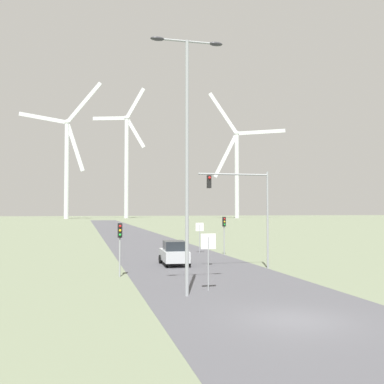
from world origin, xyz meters
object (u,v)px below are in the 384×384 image
(wind_turbine_left, at_px, (67,157))
(traffic_light_mast_overhead, at_px, (245,199))
(stop_sign_far, at_px, (200,232))
(traffic_light_post_near_right, at_px, (224,227))
(wind_turbine_center, at_px, (127,158))
(streetlamp, at_px, (187,138))
(stop_sign_near, at_px, (208,251))
(wind_turbine_right, at_px, (237,164))
(car_approaching, at_px, (174,253))
(traffic_light_post_near_left, at_px, (120,237))

(wind_turbine_left, bearing_deg, traffic_light_mast_overhead, -84.21)
(stop_sign_far, height_order, traffic_light_post_near_right, traffic_light_post_near_right)
(wind_turbine_left, xyz_separation_m, wind_turbine_center, (28.70, 12.22, 2.01))
(streetlamp, bearing_deg, traffic_light_post_near_right, 67.08)
(stop_sign_near, xyz_separation_m, wind_turbine_left, (-13.92, 192.64, 26.47))
(wind_turbine_left, distance_m, wind_turbine_right, 82.53)
(car_approaching, bearing_deg, traffic_light_post_near_left, -131.62)
(streetlamp, xyz_separation_m, stop_sign_far, (6.08, 20.86, -5.66))
(traffic_light_mast_overhead, bearing_deg, car_approaching, 142.08)
(stop_sign_near, relative_size, traffic_light_mast_overhead, 0.42)
(streetlamp, height_order, stop_sign_far, streetlamp)
(stop_sign_near, xyz_separation_m, wind_turbine_center, (14.77, 204.86, 28.48))
(wind_turbine_right, bearing_deg, car_approaching, -110.79)
(streetlamp, distance_m, stop_sign_far, 22.45)
(car_approaching, bearing_deg, stop_sign_near, -92.18)
(traffic_light_post_near_left, distance_m, wind_turbine_center, 201.77)
(stop_sign_near, distance_m, car_approaching, 11.07)
(car_approaching, bearing_deg, streetlamp, -98.51)
(car_approaching, distance_m, wind_turbine_left, 184.28)
(stop_sign_near, height_order, traffic_light_post_near_left, traffic_light_post_near_left)
(streetlamp, distance_m, car_approaching, 14.04)
(traffic_light_post_near_left, bearing_deg, traffic_light_mast_overhead, 10.16)
(streetlamp, xyz_separation_m, wind_turbine_left, (-12.52, 193.79, 20.83))
(traffic_light_post_near_left, xyz_separation_m, car_approaching, (4.49, 5.06, -1.54))
(stop_sign_far, bearing_deg, wind_turbine_center, 86.88)
(stop_sign_near, height_order, traffic_light_mast_overhead, traffic_light_mast_overhead)
(streetlamp, bearing_deg, traffic_light_mast_overhead, 54.28)
(traffic_light_post_near_right, distance_m, traffic_light_mast_overhead, 10.19)
(streetlamp, bearing_deg, stop_sign_far, 73.75)
(traffic_light_post_near_left, bearing_deg, wind_turbine_right, 68.52)
(wind_turbine_left, bearing_deg, wind_turbine_right, -1.47)
(wind_turbine_right, bearing_deg, traffic_light_post_near_left, -111.48)
(stop_sign_near, distance_m, wind_turbine_right, 204.06)
(streetlamp, relative_size, wind_turbine_left, 0.20)
(streetlamp, relative_size, stop_sign_near, 4.28)
(traffic_light_post_near_right, bearing_deg, wind_turbine_left, 96.62)
(traffic_light_post_near_left, distance_m, wind_turbine_right, 199.92)
(streetlamp, distance_m, wind_turbine_center, 207.90)
(wind_turbine_left, relative_size, wind_turbine_center, 0.96)
(car_approaching, bearing_deg, traffic_light_mast_overhead, -37.92)
(stop_sign_near, xyz_separation_m, traffic_light_post_near_left, (-4.07, 5.95, 0.39))
(car_approaching, relative_size, wind_turbine_left, 0.07)
(traffic_light_post_near_right, relative_size, wind_turbine_center, 0.05)
(wind_turbine_center, height_order, wind_turbine_right, wind_turbine_center)
(traffic_light_post_near_right, relative_size, car_approaching, 0.84)
(streetlamp, relative_size, car_approaching, 3.02)
(streetlamp, xyz_separation_m, wind_turbine_center, (16.18, 206.01, 22.84))
(streetlamp, height_order, car_approaching, streetlamp)
(stop_sign_near, bearing_deg, wind_turbine_center, 85.87)
(stop_sign_near, bearing_deg, car_approaching, 87.82)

